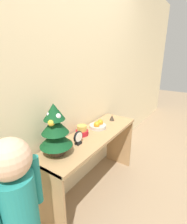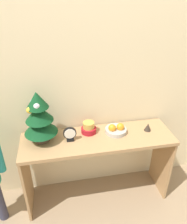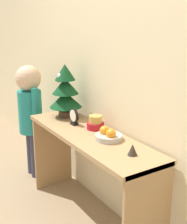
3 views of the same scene
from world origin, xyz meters
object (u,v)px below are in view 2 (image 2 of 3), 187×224
at_px(fruit_bowl, 116,129).
at_px(singing_bowl, 89,128).
at_px(desk_clock, 70,134).
at_px(mini_tree, 39,117).
at_px(figurine, 148,127).

bearing_deg(fruit_bowl, singing_bowl, 168.80).
distance_m(fruit_bowl, desk_clock, 0.40).
xyz_separation_m(mini_tree, singing_bowl, (0.39, 0.04, -0.18)).
bearing_deg(singing_bowl, figurine, -7.48).
distance_m(mini_tree, figurine, 0.92).
xyz_separation_m(singing_bowl, desk_clock, (-0.17, -0.09, 0.02)).
relative_size(mini_tree, fruit_bowl, 2.37).
relative_size(fruit_bowl, singing_bowl, 1.43).
relative_size(mini_tree, singing_bowl, 3.38).
relative_size(fruit_bowl, desk_clock, 1.45).
height_order(singing_bowl, figurine, singing_bowl).
xyz_separation_m(fruit_bowl, figurine, (0.28, -0.02, 0.01)).
bearing_deg(singing_bowl, desk_clock, -152.60).
bearing_deg(mini_tree, figurine, -1.69).
bearing_deg(desk_clock, singing_bowl, 27.40).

